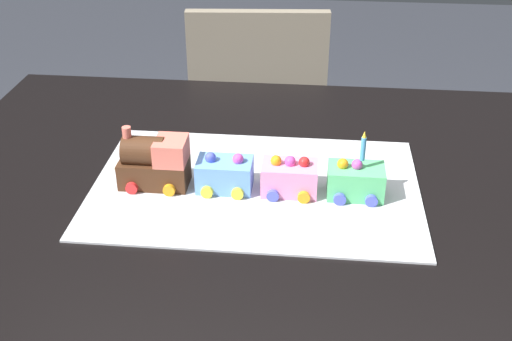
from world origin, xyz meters
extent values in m
cube|color=black|center=(0.00, 0.00, 0.72)|extent=(1.40, 1.00, 0.03)
cube|color=black|center=(-0.64, 0.44, 0.35)|extent=(0.07, 0.07, 0.71)
cube|color=gray|center=(-0.13, 0.90, 0.44)|extent=(0.43, 0.43, 0.04)
cube|color=gray|center=(-0.12, 0.72, 0.66)|extent=(0.40, 0.07, 0.40)
cube|color=gray|center=(0.02, 1.08, 0.21)|extent=(0.04, 0.04, 0.42)
cube|color=gray|center=(-0.32, 1.06, 0.21)|extent=(0.04, 0.04, 0.42)
cube|color=gray|center=(0.05, 0.74, 0.21)|extent=(0.04, 0.04, 0.42)
cube|color=gray|center=(-0.29, 0.72, 0.21)|extent=(0.04, 0.04, 0.42)
cube|color=silver|center=(-0.05, 0.00, 0.74)|extent=(0.60, 0.40, 0.00)
cube|color=#472816|center=(-0.24, -0.01, 0.77)|extent=(0.12, 0.06, 0.05)
cylinder|color=#472816|center=(-0.25, -0.01, 0.81)|extent=(0.07, 0.05, 0.05)
cube|color=#F27260|center=(-0.20, -0.01, 0.82)|extent=(0.06, 0.06, 0.04)
cylinder|color=#F27260|center=(-0.28, -0.01, 0.84)|extent=(0.02, 0.02, 0.03)
sphere|color=#F4EFCC|center=(-0.31, -0.01, 0.78)|extent=(0.02, 0.02, 0.02)
cylinder|color=red|center=(-0.27, -0.05, 0.76)|extent=(0.02, 0.01, 0.02)
cylinder|color=orange|center=(-0.20, -0.05, 0.76)|extent=(0.02, 0.01, 0.02)
cylinder|color=#D84CB2|center=(-0.27, 0.02, 0.76)|extent=(0.02, 0.01, 0.02)
cylinder|color=orange|center=(-0.20, 0.02, 0.76)|extent=(0.02, 0.01, 0.02)
cube|color=#669EEA|center=(-0.11, -0.01, 0.77)|extent=(0.10, 0.06, 0.06)
cylinder|color=yellow|center=(-0.14, -0.05, 0.76)|extent=(0.02, 0.01, 0.02)
cylinder|color=yellow|center=(-0.08, -0.05, 0.76)|extent=(0.02, 0.01, 0.02)
cylinder|color=#4C59D8|center=(-0.14, 0.02, 0.76)|extent=(0.02, 0.01, 0.02)
cylinder|color=#D84CB2|center=(-0.08, 0.02, 0.76)|extent=(0.02, 0.01, 0.02)
sphere|color=#4C59D8|center=(-0.13, -0.01, 0.81)|extent=(0.02, 0.02, 0.02)
sphere|color=#D84CB2|center=(-0.08, -0.01, 0.81)|extent=(0.02, 0.02, 0.02)
cube|color=pink|center=(0.01, -0.01, 0.77)|extent=(0.10, 0.06, 0.06)
cylinder|color=#4C59D8|center=(-0.02, -0.05, 0.76)|extent=(0.02, 0.01, 0.02)
cylinder|color=orange|center=(0.04, -0.05, 0.76)|extent=(0.02, 0.01, 0.02)
cylinder|color=orange|center=(-0.02, 0.02, 0.76)|extent=(0.02, 0.01, 0.02)
cylinder|color=red|center=(0.04, 0.02, 0.76)|extent=(0.02, 0.01, 0.02)
sphere|color=red|center=(0.03, -0.01, 0.81)|extent=(0.02, 0.02, 0.02)
sphere|color=#D84CB2|center=(0.01, -0.01, 0.81)|extent=(0.02, 0.02, 0.02)
sphere|color=orange|center=(-0.02, -0.01, 0.81)|extent=(0.02, 0.02, 0.02)
cube|color=#59CC7A|center=(0.13, -0.01, 0.77)|extent=(0.10, 0.06, 0.06)
cylinder|color=#4C59D8|center=(0.10, -0.05, 0.76)|extent=(0.02, 0.01, 0.02)
cylinder|color=#4C59D8|center=(0.16, -0.05, 0.76)|extent=(0.02, 0.01, 0.02)
cylinder|color=#D84CB2|center=(0.10, 0.02, 0.76)|extent=(0.02, 0.01, 0.02)
cylinder|color=red|center=(0.16, 0.02, 0.76)|extent=(0.02, 0.01, 0.02)
sphere|color=#D84CB2|center=(0.13, -0.01, 0.81)|extent=(0.02, 0.02, 0.02)
sphere|color=orange|center=(0.10, -0.01, 0.81)|extent=(0.02, 0.02, 0.02)
cylinder|color=#4CA5E5|center=(0.14, -0.01, 0.84)|extent=(0.01, 0.01, 0.04)
cone|color=yellow|center=(0.14, -0.01, 0.87)|extent=(0.01, 0.01, 0.01)
camera|label=1|loc=(0.05, -1.00, 1.36)|focal=44.72mm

